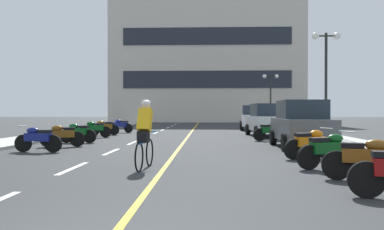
% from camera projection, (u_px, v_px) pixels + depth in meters
% --- Properties ---
extents(ground_plane, '(140.00, 140.00, 0.00)m').
position_uv_depth(ground_plane, '(186.00, 134.00, 24.84)').
color(ground_plane, '#2D3033').
extents(curb_left, '(2.40, 72.00, 0.12)m').
position_uv_depth(curb_left, '(85.00, 130.00, 28.11)').
color(curb_left, '#A8A8A3').
rests_on(curb_left, ground).
extents(curb_right, '(2.40, 72.00, 0.12)m').
position_uv_depth(curb_right, '(293.00, 131.00, 27.57)').
color(curb_right, '#A8A8A3').
rests_on(curb_right, ground).
extents(lane_dash_1, '(0.14, 2.20, 0.01)m').
position_uv_depth(lane_dash_1, '(73.00, 168.00, 9.93)').
color(lane_dash_1, silver).
rests_on(lane_dash_1, ground).
extents(lane_dash_2, '(0.14, 2.20, 0.01)m').
position_uv_depth(lane_dash_2, '(111.00, 152.00, 13.93)').
color(lane_dash_2, silver).
rests_on(lane_dash_2, ground).
extents(lane_dash_3, '(0.14, 2.20, 0.01)m').
position_uv_depth(lane_dash_3, '(133.00, 143.00, 17.93)').
color(lane_dash_3, silver).
rests_on(lane_dash_3, ground).
extents(lane_dash_4, '(0.14, 2.20, 0.01)m').
position_uv_depth(lane_dash_4, '(146.00, 137.00, 21.92)').
color(lane_dash_4, silver).
rests_on(lane_dash_4, ground).
extents(lane_dash_5, '(0.14, 2.20, 0.01)m').
position_uv_depth(lane_dash_5, '(156.00, 133.00, 25.92)').
color(lane_dash_5, silver).
rests_on(lane_dash_5, ground).
extents(lane_dash_6, '(0.14, 2.20, 0.01)m').
position_uv_depth(lane_dash_6, '(163.00, 130.00, 29.92)').
color(lane_dash_6, silver).
rests_on(lane_dash_6, ground).
extents(lane_dash_7, '(0.14, 2.20, 0.01)m').
position_uv_depth(lane_dash_7, '(168.00, 128.00, 33.91)').
color(lane_dash_7, silver).
rests_on(lane_dash_7, ground).
extents(lane_dash_8, '(0.14, 2.20, 0.01)m').
position_uv_depth(lane_dash_8, '(172.00, 126.00, 37.91)').
color(lane_dash_8, silver).
rests_on(lane_dash_8, ground).
extents(lane_dash_9, '(0.14, 2.20, 0.01)m').
position_uv_depth(lane_dash_9, '(175.00, 124.00, 41.91)').
color(lane_dash_9, silver).
rests_on(lane_dash_9, ground).
extents(lane_dash_10, '(0.14, 2.20, 0.01)m').
position_uv_depth(lane_dash_10, '(178.00, 123.00, 45.90)').
color(lane_dash_10, silver).
rests_on(lane_dash_10, ground).
extents(lane_dash_11, '(0.14, 2.20, 0.01)m').
position_uv_depth(lane_dash_11, '(181.00, 122.00, 49.90)').
color(lane_dash_11, silver).
rests_on(lane_dash_11, ground).
extents(centre_line_yellow, '(0.12, 66.00, 0.01)m').
position_uv_depth(centre_line_yellow, '(192.00, 131.00, 27.83)').
color(centre_line_yellow, gold).
rests_on(centre_line_yellow, ground).
extents(office_building, '(24.23, 6.97, 17.44)m').
position_uv_depth(office_building, '(207.00, 54.00, 52.11)').
color(office_building, beige).
rests_on(office_building, ground).
extents(street_lamp_mid, '(1.46, 0.36, 5.32)m').
position_uv_depth(street_lamp_mid, '(326.00, 61.00, 20.62)').
color(street_lamp_mid, black).
rests_on(street_lamp_mid, curb_right).
extents(street_lamp_far, '(1.46, 0.36, 4.62)m').
position_uv_depth(street_lamp_far, '(271.00, 87.00, 36.62)').
color(street_lamp_far, black).
rests_on(street_lamp_far, curb_right).
extents(parked_car_near, '(1.96, 4.22, 1.82)m').
position_uv_depth(parked_car_near, '(301.00, 124.00, 15.33)').
color(parked_car_near, black).
rests_on(parked_car_near, ground).
extents(parked_car_mid, '(2.15, 4.31, 1.82)m').
position_uv_depth(parked_car_mid, '(267.00, 120.00, 22.50)').
color(parked_car_mid, black).
rests_on(parked_car_mid, ground).
extents(parked_car_far, '(2.15, 4.30, 1.82)m').
position_uv_depth(parked_car_far, '(253.00, 118.00, 30.04)').
color(parked_car_far, black).
rests_on(parked_car_far, ground).
extents(motorcycle_1, '(1.67, 0.69, 0.92)m').
position_uv_depth(motorcycle_1, '(366.00, 158.00, 8.09)').
color(motorcycle_1, black).
rests_on(motorcycle_1, ground).
extents(motorcycle_2, '(1.64, 0.80, 0.92)m').
position_uv_depth(motorcycle_2, '(329.00, 150.00, 9.83)').
color(motorcycle_2, black).
rests_on(motorcycle_2, ground).
extents(motorcycle_3, '(1.64, 0.80, 0.92)m').
position_uv_depth(motorcycle_3, '(311.00, 143.00, 11.82)').
color(motorcycle_3, black).
rests_on(motorcycle_3, ground).
extents(motorcycle_4, '(1.70, 0.60, 0.92)m').
position_uv_depth(motorcycle_4, '(38.00, 138.00, 13.75)').
color(motorcycle_4, black).
rests_on(motorcycle_4, ground).
extents(motorcycle_5, '(1.67, 0.69, 0.92)m').
position_uv_depth(motorcycle_5, '(62.00, 135.00, 15.77)').
color(motorcycle_5, black).
rests_on(motorcycle_5, ground).
extents(motorcycle_6, '(1.70, 0.60, 0.92)m').
position_uv_depth(motorcycle_6, '(78.00, 132.00, 17.74)').
color(motorcycle_6, black).
rests_on(motorcycle_6, ground).
extents(motorcycle_7, '(1.65, 0.76, 0.92)m').
position_uv_depth(motorcycle_7, '(270.00, 131.00, 18.96)').
color(motorcycle_7, black).
rests_on(motorcycle_7, ground).
extents(motorcycle_8, '(1.67, 0.69, 0.92)m').
position_uv_depth(motorcycle_8, '(95.00, 129.00, 21.18)').
color(motorcycle_8, black).
rests_on(motorcycle_8, ground).
extents(motorcycle_9, '(1.65, 0.77, 0.92)m').
position_uv_depth(motorcycle_9, '(104.00, 127.00, 23.23)').
color(motorcycle_9, black).
rests_on(motorcycle_9, ground).
extents(motorcycle_10, '(1.63, 0.81, 0.92)m').
position_uv_depth(motorcycle_10, '(121.00, 125.00, 26.09)').
color(motorcycle_10, black).
rests_on(motorcycle_10, ground).
extents(cyclist_rider, '(0.43, 1.77, 1.71)m').
position_uv_depth(cyclist_rider, '(145.00, 132.00, 9.91)').
color(cyclist_rider, black).
rests_on(cyclist_rider, ground).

